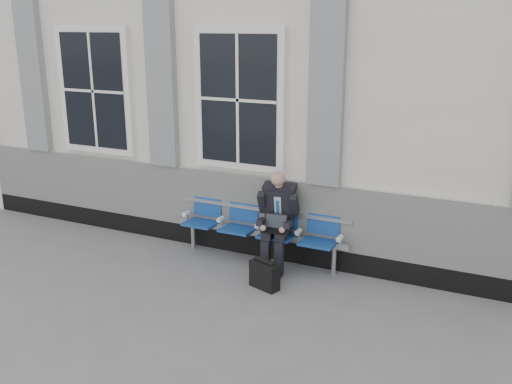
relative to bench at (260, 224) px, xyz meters
The scene contains 5 objects.
ground 1.61m from the bench, 118.93° to the right, with size 70.00×70.00×0.00m, color slate.
station_building 2.82m from the bench, 109.23° to the left, with size 14.40×4.40×4.49m.
bench is the anchor object (origin of this frame).
businessman 0.39m from the bench, 22.21° to the right, with size 0.57×0.77×1.37m.
briefcase 0.98m from the bench, 61.81° to the right, with size 0.43×0.28×0.40m.
Camera 1 is at (3.89, -5.53, 3.27)m, focal length 40.00 mm.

